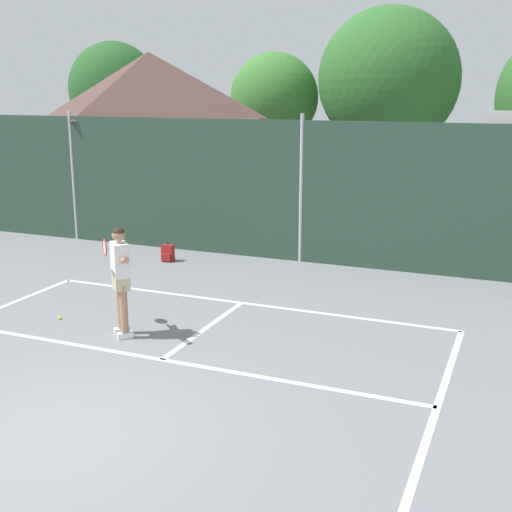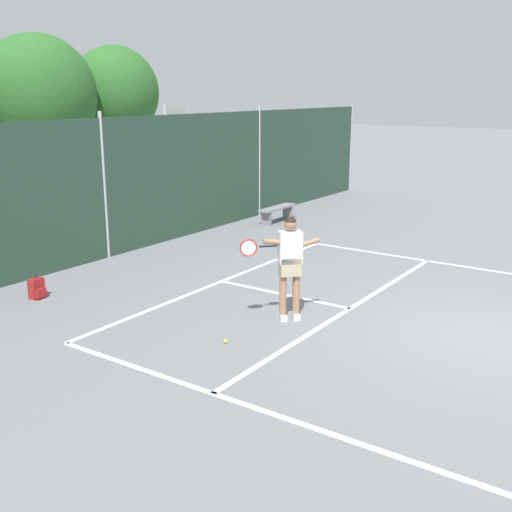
% 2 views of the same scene
% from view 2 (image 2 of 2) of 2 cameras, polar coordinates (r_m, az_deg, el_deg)
% --- Properties ---
extents(ground_plane, '(120.00, 120.00, 0.00)m').
position_cam_2_polar(ground_plane, '(11.01, 20.29, -7.02)').
color(ground_plane, slate).
extents(court_markings, '(8.30, 11.10, 0.01)m').
position_cam_2_polar(court_markings, '(11.17, 17.08, -6.42)').
color(court_markings, white).
rests_on(court_markings, ground).
extents(chainlink_fence, '(26.09, 0.09, 3.48)m').
position_cam_2_polar(chainlink_fence, '(15.30, -13.71, 5.95)').
color(chainlink_fence, '#284233').
rests_on(chainlink_fence, ground).
extents(basketball_hoop, '(0.90, 0.67, 3.55)m').
position_cam_2_polar(basketball_hoop, '(19.39, -7.42, 9.97)').
color(basketball_hoop, yellow).
rests_on(basketball_hoop, ground).
extents(tennis_player, '(1.14, 0.97, 1.85)m').
position_cam_2_polar(tennis_player, '(10.81, 3.06, -0.27)').
color(tennis_player, silver).
rests_on(tennis_player, ground).
extents(tennis_ball, '(0.07, 0.07, 0.07)m').
position_cam_2_polar(tennis_ball, '(10.12, -2.82, -7.81)').
color(tennis_ball, '#CCE033').
rests_on(tennis_ball, ground).
extents(backpack_red, '(0.29, 0.26, 0.46)m').
position_cam_2_polar(backpack_red, '(12.90, -19.41, -2.84)').
color(backpack_red, maroon).
rests_on(backpack_red, ground).
extents(courtside_bench, '(1.60, 0.36, 0.48)m').
position_cam_2_polar(courtside_bench, '(19.22, 1.97, 4.17)').
color(courtside_bench, gray).
rests_on(courtside_bench, ground).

